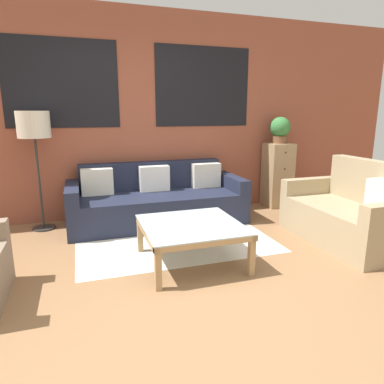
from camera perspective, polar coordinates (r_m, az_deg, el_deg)
The scene contains 9 objects.
ground_plane at distance 2.91m, azimuth 0.17°, elevation -16.57°, with size 16.00×16.00×0.00m, color #8E6642.
wall_back_brick at distance 4.91m, azimuth -9.06°, elevation 12.54°, with size 8.40×0.09×2.80m.
rug at distance 3.99m, azimuth -2.86°, elevation -8.07°, with size 2.19×1.42×0.00m.
couch_dark at distance 4.61m, azimuth -5.85°, elevation -1.56°, with size 2.28×0.88×0.78m.
settee_vintage at distance 4.27m, azimuth 24.83°, elevation -3.51°, with size 0.80×1.43×0.92m.
coffee_table at distance 3.33m, azimuth -0.11°, elevation -6.22°, with size 0.93×0.93×0.40m.
floor_lamp at distance 4.55m, azimuth -24.86°, elevation 9.48°, with size 0.38×0.38×1.46m.
drawer_cabinet at distance 5.51m, azimuth 14.05°, elevation 2.78°, with size 0.38×0.39×0.99m.
potted_plant at distance 5.43m, azimuth 14.47°, elevation 10.10°, with size 0.31×0.31×0.39m.
Camera 1 is at (-0.80, -2.40, 1.44)m, focal length 32.00 mm.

